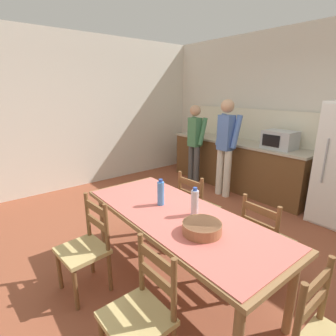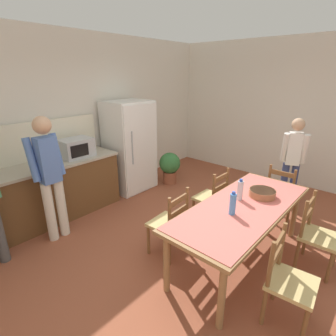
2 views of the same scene
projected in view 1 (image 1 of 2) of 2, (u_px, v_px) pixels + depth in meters
name	position (u px, v px, depth m)	size (l,w,h in m)	color
ground_plane	(198.00, 255.00, 3.09)	(8.32, 8.32, 0.00)	brown
wall_back	(316.00, 117.00, 4.28)	(6.52, 0.12, 2.90)	silver
wall_left	(81.00, 113.00, 5.11)	(0.12, 5.20, 2.90)	silver
kitchen_counter	(236.00, 164.00, 5.19)	(2.91, 0.66, 0.93)	brown
counter_splashback	(249.00, 124.00, 5.15)	(2.87, 0.03, 0.60)	#EFE8CB
microwave	(280.00, 140.00, 4.36)	(0.50, 0.39, 0.30)	#B2B7BC
dining_table	(178.00, 221.00, 2.46)	(2.16, 0.89, 0.76)	olive
bottle_near_centre	(161.00, 193.00, 2.60)	(0.07, 0.07, 0.27)	#4C8ED6
bottle_off_centre	(195.00, 202.00, 2.38)	(0.07, 0.07, 0.27)	silver
serving_bowl	(202.00, 227.00, 2.10)	(0.32, 0.32, 0.09)	#9E6642
chair_side_far_right	(265.00, 241.00, 2.59)	(0.43, 0.41, 0.91)	brown
chair_side_near_right	(141.00, 314.00, 1.74)	(0.43, 0.41, 0.91)	brown
chair_side_far_left	(197.00, 208.00, 3.32)	(0.44, 0.42, 0.91)	brown
chair_side_near_left	(86.00, 248.00, 2.47)	(0.45, 0.43, 0.91)	brown
person_at_sink	(195.00, 141.00, 5.23)	(0.40, 0.28, 1.60)	#4C4C4C
person_at_counter	(226.00, 143.00, 4.61)	(0.43, 0.30, 1.73)	silver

